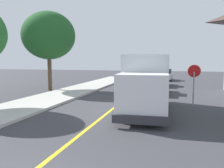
{
  "coord_description": "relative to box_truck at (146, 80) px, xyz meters",
  "views": [
    {
      "loc": [
        3.47,
        -3.46,
        2.9
      ],
      "look_at": [
        -0.32,
        10.3,
        1.4
      ],
      "focal_mm": 35.88,
      "sensor_mm": 36.0,
      "label": 1
    }
  ],
  "objects": [
    {
      "name": "stop_sign",
      "position": [
        2.75,
        1.75,
        0.09
      ],
      "size": [
        0.8,
        0.1,
        2.65
      ],
      "color": "gray",
      "rests_on": "ground"
    },
    {
      "name": "parked_car_mid",
      "position": [
        -0.01,
        13.28,
        -0.97
      ],
      "size": [
        2.0,
        4.48,
        1.67
      ],
      "color": "#4C564C",
      "rests_on": "ground"
    },
    {
      "name": "parked_car_far",
      "position": [
        0.42,
        20.77,
        -0.97
      ],
      "size": [
        1.98,
        4.47,
        1.67
      ],
      "color": "#B7B7BC",
      "rests_on": "ground"
    },
    {
      "name": "centre_line_yellow",
      "position": [
        -1.96,
        0.47,
        -1.76
      ],
      "size": [
        0.16,
        56.0,
        0.01
      ],
      "primitive_type": "cube",
      "color": "gold",
      "rests_on": "ground"
    },
    {
      "name": "street_tree_down_block",
      "position": [
        -10.07,
        6.3,
        3.49
      ],
      "size": [
        5.03,
        5.03,
        7.54
      ],
      "color": "brown",
      "rests_on": "ground"
    },
    {
      "name": "box_truck",
      "position": [
        0.0,
        0.0,
        0.0
      ],
      "size": [
        2.81,
        7.31,
        3.2
      ],
      "color": "silver",
      "rests_on": "ground"
    },
    {
      "name": "parked_car_near",
      "position": [
        -0.03,
        7.05,
        -0.97
      ],
      "size": [
        2.01,
        4.48,
        1.67
      ],
      "color": "maroon",
      "rests_on": "ground"
    }
  ]
}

